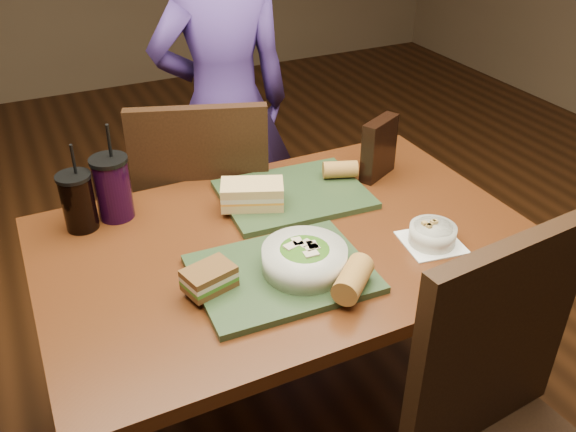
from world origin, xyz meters
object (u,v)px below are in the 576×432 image
object	(u,v)px
diner	(224,107)
dining_table	(288,265)
chair_far	(196,216)
soup_bowl	(432,234)
tray_near	(282,274)
cup_berry	(113,188)
cup_cola	(78,201)
baguette_near	(353,279)
baguette_far	(340,169)
tray_far	(294,194)
chip_bag	(379,148)
sandwich_far	(252,194)
sandwich_near	(209,278)
salad_bowl	(305,258)

from	to	relation	value
diner	dining_table	bearing A→B (deg)	86.53
chair_far	soup_bowl	size ratio (longest dim) A/B	5.82
tray_near	cup_berry	world-z (taller)	cup_berry
chair_far	cup_cola	xyz separation A→B (m)	(-0.39, -0.24, 0.29)
baguette_near	cup_cola	xyz separation A→B (m)	(-0.51, 0.58, 0.03)
baguette_far	cup_cola	xyz separation A→B (m)	(-0.77, 0.08, 0.04)
diner	baguette_far	xyz separation A→B (m)	(0.11, -0.72, 0.04)
dining_table	tray_far	world-z (taller)	tray_far
chair_far	cup_cola	bearing A→B (deg)	-148.17
tray_near	tray_far	distance (m)	0.39
cup_cola	chip_bag	size ratio (longest dim) A/B	1.33
sandwich_far	soup_bowl	bearing A→B (deg)	-44.86
tray_far	cup_berry	size ratio (longest dim) A/B	1.49
baguette_near	cup_cola	distance (m)	0.77
chair_far	sandwich_far	xyz separation A→B (m)	(0.07, -0.36, 0.26)
chair_far	tray_near	bearing A→B (deg)	-88.90
cup_berry	baguette_far	bearing A→B (deg)	-8.41
sandwich_near	chair_far	bearing A→B (deg)	75.88
sandwich_far	baguette_far	xyz separation A→B (m)	(0.31, 0.04, -0.01)
baguette_far	cup_berry	size ratio (longest dim) A/B	0.37
tray_far	sandwich_near	world-z (taller)	sandwich_near
sandwich_far	sandwich_near	bearing A→B (deg)	-127.94
chair_far	tray_far	size ratio (longest dim) A/B	2.35
baguette_far	sandwich_far	bearing A→B (deg)	-172.94
dining_table	baguette_far	xyz separation A→B (m)	(0.28, 0.21, 0.13)
baguette_near	sandwich_near	bearing A→B (deg)	152.76
dining_table	sandwich_far	size ratio (longest dim) A/B	6.53
diner	chip_bag	world-z (taller)	diner
tray_near	chip_bag	size ratio (longest dim) A/B	2.21
chip_bag	tray_far	bearing A→B (deg)	154.69
cup_berry	salad_bowl	bearing A→B (deg)	-53.29
sandwich_near	chip_bag	bearing A→B (deg)	26.02
sandwich_far	cup_berry	size ratio (longest dim) A/B	0.70
soup_bowl	cup_berry	bearing A→B (deg)	145.39
cup_cola	tray_far	bearing A→B (deg)	-9.67
salad_bowl	baguette_far	bearing A→B (deg)	49.99
tray_far	chip_bag	size ratio (longest dim) A/B	2.21
diner	sandwich_near	world-z (taller)	diner
diner	tray_far	world-z (taller)	diner
salad_bowl	cup_berry	xyz separation A→B (m)	(-0.35, 0.47, 0.04)
tray_near	cup_berry	size ratio (longest dim) A/B	1.49
sandwich_far	baguette_far	size ratio (longest dim) A/B	1.90
chair_far	baguette_near	world-z (taller)	chair_far
dining_table	sandwich_near	bearing A→B (deg)	-153.87
baguette_near	chip_bag	world-z (taller)	chip_bag
dining_table	sandwich_near	xyz separation A→B (m)	(-0.27, -0.13, 0.14)
soup_bowl	cup_berry	size ratio (longest dim) A/B	0.60
chair_far	cup_berry	xyz separation A→B (m)	(-0.29, -0.22, 0.30)
dining_table	salad_bowl	world-z (taller)	salad_bowl
diner	cup_berry	size ratio (longest dim) A/B	5.37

